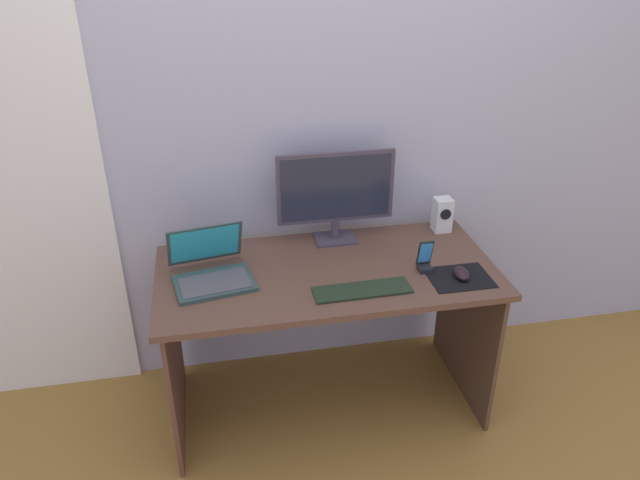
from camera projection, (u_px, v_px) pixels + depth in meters
name	position (u px, v px, depth m)	size (l,w,h in m)	color
ground_plane	(326.00, 401.00, 2.82)	(8.00, 8.00, 0.00)	olive
wall_back	(309.00, 118.00, 2.59)	(6.00, 0.04, 2.50)	#A7A9BE
door_left	(4.00, 195.00, 2.46)	(0.82, 0.02, 2.02)	white
desk	(327.00, 300.00, 2.55)	(1.40, 0.68, 0.73)	brown
monitor	(336.00, 193.00, 2.60)	(0.52, 0.14, 0.42)	#3E3745
speaker_right	(442.00, 215.00, 2.76)	(0.08, 0.08, 0.16)	silver
laptop	(211.00, 270.00, 2.40)	(0.35, 0.35, 0.21)	#2D423E
keyboard_external	(362.00, 290.00, 2.33)	(0.38, 0.12, 0.01)	black
mousepad	(459.00, 278.00, 2.42)	(0.25, 0.20, 0.00)	black
mouse	(462.00, 273.00, 2.41)	(0.06, 0.10, 0.04)	black
phone_in_dock	(425.00, 260.00, 2.46)	(0.06, 0.06, 0.14)	black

